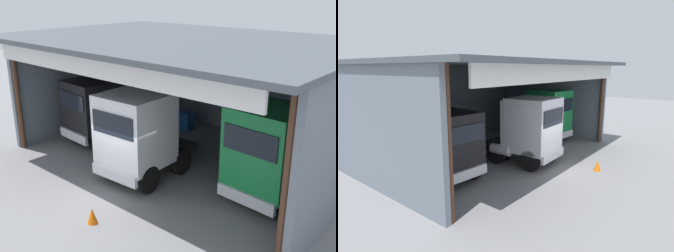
# 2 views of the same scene
# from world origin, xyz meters

# --- Properties ---
(ground_plane) EXTENTS (80.00, 80.00, 0.00)m
(ground_plane) POSITION_xyz_m (0.00, 0.00, 0.00)
(ground_plane) COLOR slate
(ground_plane) RESTS_ON ground
(workshop_shed) EXTENTS (14.88, 10.51, 5.60)m
(workshop_shed) POSITION_xyz_m (0.00, 5.40, 3.89)
(workshop_shed) COLOR slate
(workshop_shed) RESTS_ON ground
(truck_black_yard_outside) EXTENTS (2.56, 4.97, 3.31)m
(truck_black_yard_outside) POSITION_xyz_m (-4.62, 3.22, 1.77)
(truck_black_yard_outside) COLOR black
(truck_black_yard_outside) RESTS_ON ground
(truck_white_center_right_bay) EXTENTS (2.76, 4.58, 3.68)m
(truck_white_center_right_bay) POSITION_xyz_m (-0.09, 1.51, 1.94)
(truck_white_center_right_bay) COLOR white
(truck_white_center_right_bay) RESTS_ON ground
(truck_green_center_left_bay) EXTENTS (2.71, 4.73, 3.70)m
(truck_green_center_left_bay) POSITION_xyz_m (4.83, 3.34, 1.94)
(truck_green_center_left_bay) COLOR #197F3D
(truck_green_center_left_bay) RESTS_ON ground
(oil_drum) EXTENTS (0.58, 0.58, 0.85)m
(oil_drum) POSITION_xyz_m (2.94, 8.29, 0.43)
(oil_drum) COLOR #194CB2
(oil_drum) RESTS_ON ground
(tool_cart) EXTENTS (0.90, 0.60, 1.00)m
(tool_cart) POSITION_xyz_m (-2.56, 7.61, 0.50)
(tool_cart) COLOR #1E59A5
(tool_cart) RESTS_ON ground
(traffic_cone) EXTENTS (0.36, 0.36, 0.56)m
(traffic_cone) POSITION_xyz_m (1.12, -1.93, 0.28)
(traffic_cone) COLOR orange
(traffic_cone) RESTS_ON ground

